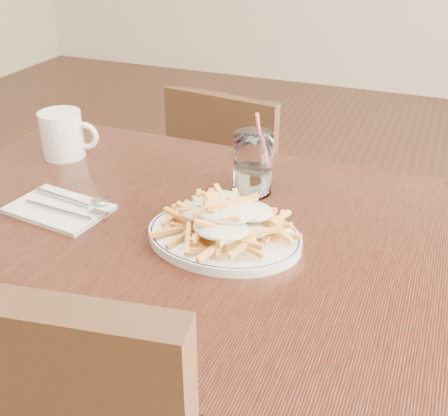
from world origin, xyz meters
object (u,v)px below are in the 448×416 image
at_px(chair_far, 234,189).
at_px(loaded_fries, 224,214).
at_px(water_glass, 253,167).
at_px(fries_plate, 224,236).
at_px(table, 188,260).
at_px(coffee_mug, 63,134).

height_order(chair_far, loaded_fries, loaded_fries).
bearing_deg(water_glass, fries_plate, -85.02).
bearing_deg(chair_far, fries_plate, -70.37).
bearing_deg(table, loaded_fries, -14.88).
bearing_deg(table, coffee_mug, 155.29).
bearing_deg(fries_plate, water_glass, 94.98).
bearing_deg(coffee_mug, loaded_fries, -23.13).
relative_size(table, coffee_mug, 8.51).
xyz_separation_m(table, loaded_fries, (0.09, -0.02, 0.14)).
bearing_deg(chair_far, loaded_fries, -70.37).
bearing_deg(chair_far, table, -76.07).
relative_size(water_glass, coffee_mug, 1.28).
bearing_deg(water_glass, table, -110.12).
bearing_deg(table, chair_far, 103.93).
relative_size(chair_far, loaded_fries, 3.17).
bearing_deg(coffee_mug, water_glass, -0.94).
height_order(chair_far, fries_plate, chair_far).
xyz_separation_m(water_glass, coffee_mug, (-0.49, 0.01, -0.00)).
xyz_separation_m(fries_plate, coffee_mug, (-0.50, 0.22, 0.05)).
xyz_separation_m(table, fries_plate, (0.09, -0.02, 0.09)).
bearing_deg(loaded_fries, fries_plate, 90.00).
xyz_separation_m(chair_far, loaded_fries, (0.26, -0.74, 0.35)).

